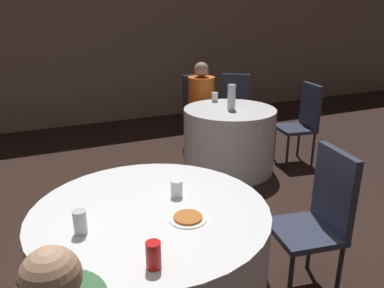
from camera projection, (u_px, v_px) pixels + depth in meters
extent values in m
cube|color=gray|center=(42.00, 38.00, 5.61)|extent=(16.00, 0.06, 2.80)
cylinder|color=white|center=(153.00, 265.00, 2.18)|extent=(1.32, 1.32, 0.74)
cylinder|color=white|center=(229.00, 140.00, 4.34)|extent=(1.05, 1.05, 0.74)
cube|color=#2D3347|center=(304.00, 232.00, 2.39)|extent=(0.46, 0.46, 0.04)
cube|color=#2D3347|center=(334.00, 189.00, 2.34)|extent=(0.11, 0.38, 0.52)
cylinder|color=black|center=(290.00, 283.00, 2.27)|extent=(0.03, 0.03, 0.42)
cylinder|color=black|center=(266.00, 250.00, 2.58)|extent=(0.03, 0.03, 0.42)
cylinder|color=black|center=(339.00, 274.00, 2.35)|extent=(0.03, 0.03, 0.42)
cylinder|color=black|center=(310.00, 243.00, 2.66)|extent=(0.03, 0.03, 0.42)
cube|color=#2D3347|center=(295.00, 129.00, 4.52)|extent=(0.46, 0.46, 0.04)
cube|color=#2D3347|center=(311.00, 105.00, 4.47)|extent=(0.11, 0.38, 0.52)
cylinder|color=black|center=(287.00, 152.00, 4.40)|extent=(0.03, 0.03, 0.42)
cylinder|color=black|center=(274.00, 143.00, 4.71)|extent=(0.03, 0.03, 0.42)
cylinder|color=black|center=(313.00, 150.00, 4.48)|extent=(0.03, 0.03, 0.42)
cylinder|color=black|center=(299.00, 141.00, 4.79)|extent=(0.03, 0.03, 0.42)
cube|color=#2D3347|center=(234.00, 115.00, 5.10)|extent=(0.56, 0.56, 0.04)
cube|color=#2D3347|center=(235.00, 93.00, 5.18)|extent=(0.34, 0.25, 0.52)
cylinder|color=black|center=(245.00, 136.00, 4.99)|extent=(0.03, 0.03, 0.42)
cylinder|color=black|center=(220.00, 134.00, 5.05)|extent=(0.03, 0.03, 0.42)
cylinder|color=black|center=(246.00, 128.00, 5.31)|extent=(0.03, 0.03, 0.42)
cylinder|color=black|center=(222.00, 127.00, 5.36)|extent=(0.03, 0.03, 0.42)
cube|color=#2D3347|center=(201.00, 116.00, 5.06)|extent=(0.42, 0.42, 0.04)
cube|color=#2D3347|center=(196.00, 94.00, 5.12)|extent=(0.38, 0.07, 0.52)
cylinder|color=black|center=(217.00, 135.00, 5.04)|extent=(0.03, 0.03, 0.42)
cylinder|color=black|center=(194.00, 137.00, 4.93)|extent=(0.03, 0.03, 0.42)
cylinder|color=black|center=(207.00, 128.00, 5.34)|extent=(0.03, 0.03, 0.42)
cylinder|color=black|center=(185.00, 130.00, 5.22)|extent=(0.03, 0.03, 0.42)
sphere|color=tan|center=(50.00, 277.00, 1.04)|extent=(0.17, 0.17, 0.17)
cylinder|color=#33384C|center=(207.00, 136.00, 4.93)|extent=(0.24, 0.24, 0.46)
cube|color=#33384C|center=(204.00, 113.00, 4.94)|extent=(0.36, 0.34, 0.12)
cylinder|color=orange|center=(201.00, 96.00, 4.97)|extent=(0.36, 0.36, 0.51)
sphere|color=tan|center=(201.00, 70.00, 4.85)|extent=(0.19, 0.19, 0.19)
cylinder|color=white|center=(188.00, 219.00, 1.96)|extent=(0.20, 0.20, 0.01)
cylinder|color=#BC6628|center=(188.00, 217.00, 1.96)|extent=(0.15, 0.15, 0.01)
cylinder|color=red|center=(153.00, 255.00, 1.57)|extent=(0.07, 0.07, 0.12)
cylinder|color=silver|center=(80.00, 222.00, 1.82)|extent=(0.07, 0.07, 0.12)
cylinder|color=white|center=(177.00, 188.00, 2.19)|extent=(0.07, 0.07, 0.10)
cylinder|color=white|center=(232.00, 97.00, 4.14)|extent=(0.09, 0.09, 0.28)
cylinder|color=white|center=(215.00, 97.00, 4.55)|extent=(0.08, 0.08, 0.11)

